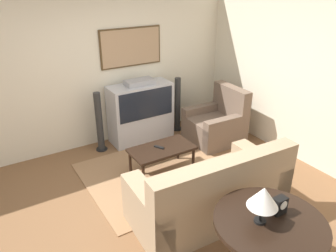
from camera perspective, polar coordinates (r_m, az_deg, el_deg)
ground_plane at (r=4.49m, az=-2.11°, el=-13.47°), size 12.00×12.00×0.00m
wall_back at (r=5.67m, az=-13.09°, el=9.65°), size 12.00×0.10×2.70m
wall_right at (r=5.51m, az=22.42°, el=7.91°), size 0.06×12.00×2.70m
area_rug at (r=5.09m, az=-1.95°, el=-8.22°), size 2.11×1.85×0.01m
tv at (r=5.90m, az=-4.77°, el=2.45°), size 1.12×0.48×1.14m
couch at (r=4.13m, az=7.37°, el=-11.69°), size 1.95×1.00×0.97m
armchair at (r=6.01m, az=8.44°, el=0.28°), size 0.92×0.88×0.98m
coffee_table at (r=4.92m, az=-1.07°, el=-4.33°), size 0.96×0.52×0.43m
console_table at (r=3.33m, az=17.31°, el=-16.39°), size 1.05×1.05×0.72m
table_lamp at (r=3.08m, az=16.27°, el=-11.87°), size 0.28×0.28×0.38m
mantel_clock at (r=3.35m, az=18.83°, el=-12.95°), size 0.13×0.10×0.17m
remote at (r=4.90m, az=-1.56°, el=-3.70°), size 0.12×0.16×0.02m
speaker_tower_left at (r=5.64m, az=-11.86°, el=0.41°), size 0.20×0.20×1.05m
speaker_tower_right at (r=6.28m, az=1.65°, el=3.54°), size 0.20×0.20×1.05m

